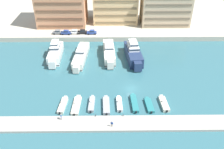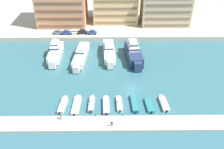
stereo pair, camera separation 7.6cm
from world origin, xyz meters
name	(u,v)px [view 2 (the right image)]	position (x,y,z in m)	size (l,w,h in m)	color
ground_plane	(131,89)	(0.00, 0.00, 0.00)	(400.00, 400.00, 0.00)	#336670
quay_promenade	(122,12)	(0.00, 68.56, 1.02)	(180.00, 70.00, 2.03)	#BCB29E
pier_dock	(135,124)	(0.00, -15.59, 0.32)	(120.00, 5.47, 0.65)	#A8A399
yacht_white_far_left	(55,52)	(-26.67, 20.02, 2.22)	(4.62, 16.98, 7.84)	white
yacht_ivory_left	(81,55)	(-17.08, 18.62, 1.70)	(5.25, 20.36, 5.99)	silver
yacht_ivory_mid_left	(109,52)	(-6.73, 20.65, 1.91)	(4.81, 19.41, 6.41)	silver
yacht_navy_center_left	(133,53)	(2.21, 18.79, 2.39)	(6.22, 18.88, 8.26)	navy
motorboat_cream_far_left	(63,105)	(-19.73, -8.23, 0.50)	(2.21, 7.47, 1.39)	beige
motorboat_cream_left	(76,105)	(-15.92, -8.21, 0.39)	(2.35, 8.61, 1.22)	beige
motorboat_grey_mid_left	(92,104)	(-11.68, -7.87, 0.50)	(1.73, 7.21, 1.40)	#9EA3A8
motorboat_grey_center_left	(106,105)	(-7.56, -8.49, 0.49)	(2.10, 8.11, 0.98)	#9EA3A8
motorboat_white_center	(119,104)	(-3.89, -7.87, 0.48)	(1.70, 6.91, 1.47)	white
motorboat_teal_center_right	(134,103)	(0.36, -7.62, 0.47)	(1.98, 8.27, 0.93)	teal
motorboat_teal_mid_right	(149,105)	(4.45, -8.43, 0.40)	(2.26, 6.87, 0.85)	teal
motorboat_cream_right	(164,104)	(8.69, -7.93, 0.50)	(2.19, 7.22, 1.42)	beige
car_grey_far_left	(58,32)	(-28.71, 37.25, 3.01)	(4.15, 2.01, 1.80)	slate
car_blue_left	(66,32)	(-25.07, 36.81, 3.01)	(4.16, 2.04, 1.80)	#28428E
car_white_mid_left	(75,32)	(-21.55, 37.41, 3.01)	(4.11, 1.93, 1.80)	white
car_black_center_left	(82,32)	(-18.15, 37.46, 3.01)	(4.14, 2.00, 1.80)	black
car_blue_center	(92,32)	(-14.06, 36.95, 3.01)	(4.15, 2.01, 1.80)	#28428E
apartment_block_far_left	(62,1)	(-28.05, 50.71, 12.37)	(21.95, 17.90, 22.60)	tan
apartment_block_mid_left	(165,7)	(19.00, 49.45, 9.83)	(21.98, 13.48, 17.49)	#C6AD89
pedestrian_near_edge	(61,116)	(-19.18, -14.13, 1.70)	(0.35, 0.67, 1.77)	#4C515B
pedestrian_mid_deck	(112,124)	(-6.09, -16.86, 1.62)	(0.62, 0.33, 1.64)	#7A6B56
bollard_west	(95,115)	(-10.34, -13.11, 0.97)	(0.20, 0.20, 0.61)	#2D2D33
bollard_west_mid	(123,115)	(-3.09, -13.11, 0.97)	(0.20, 0.20, 0.61)	#2D2D33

